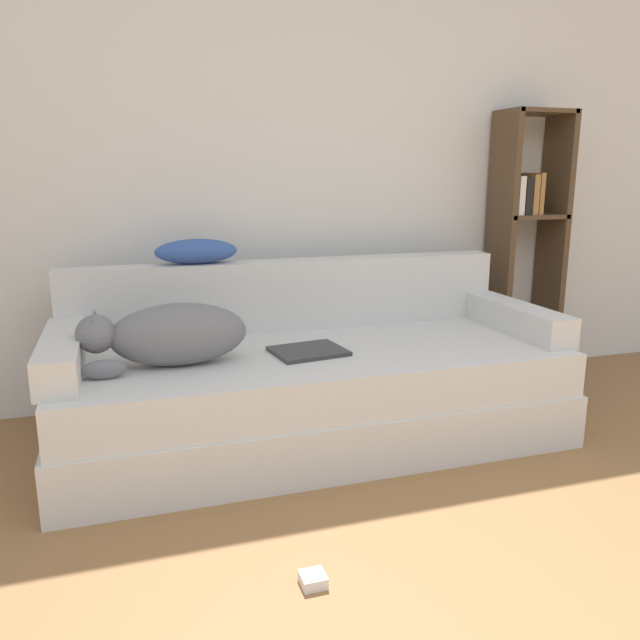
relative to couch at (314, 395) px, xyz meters
The scene contains 10 objects.
wall_back 1.37m from the couch, 71.34° to the left, with size 7.51×0.06×2.70m.
couch is the anchor object (origin of this frame).
couch_backrest 0.56m from the couch, 90.00° to the left, with size 2.17×0.15×0.34m.
couch_arm_left 1.07m from the couch, behind, with size 0.15×0.75×0.14m.
couch_arm_right 1.07m from the couch, ahead, with size 0.15×0.75×0.14m.
dog 0.72m from the couch, behind, with size 0.66×0.24×0.25m.
laptop 0.24m from the couch, 122.87° to the right, with size 0.33×0.29×0.02m.
throw_pillow 0.87m from the couch, 137.57° to the left, with size 0.38×0.16×0.12m.
bookshelf 1.68m from the couch, 20.17° to the left, with size 0.39×0.26×1.53m.
power_adapter 1.07m from the couch, 107.29° to the right, with size 0.07×0.07×0.04m.
Camera 1 is at (-1.03, -0.51, 1.18)m, focal length 35.00 mm.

